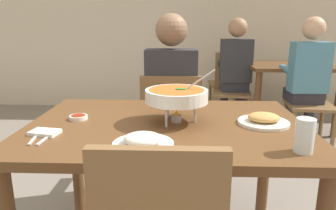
{
  "coord_description": "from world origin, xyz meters",
  "views": [
    {
      "loc": [
        0.06,
        -1.43,
        1.24
      ],
      "look_at": [
        0.0,
        0.15,
        0.83
      ],
      "focal_mm": 33.46,
      "sensor_mm": 36.0,
      "label": 1
    }
  ],
  "objects": [
    {
      "name": "cafe_rear_partition",
      "position": [
        0.0,
        3.31,
        1.5
      ],
      "size": [
        10.0,
        0.1,
        3.0
      ],
      "primitive_type": "cube",
      "color": "beige",
      "rests_on": "ground_plane"
    },
    {
      "name": "dining_table_main",
      "position": [
        0.0,
        0.0,
        0.67
      ],
      "size": [
        1.32,
        0.93,
        0.78
      ],
      "color": "brown",
      "rests_on": "ground_plane"
    },
    {
      "name": "chair_diner_main",
      "position": [
        -0.0,
        0.75,
        0.51
      ],
      "size": [
        0.44,
        0.44,
        0.9
      ],
      "color": "brown",
      "rests_on": "ground_plane"
    },
    {
      "name": "diner_main",
      "position": [
        0.0,
        0.78,
        0.75
      ],
      "size": [
        0.4,
        0.45,
        1.31
      ],
      "color": "#2D2D38",
      "rests_on": "ground_plane"
    },
    {
      "name": "curry_bowl",
      "position": [
        0.05,
        0.02,
        0.91
      ],
      "size": [
        0.33,
        0.3,
        0.26
      ],
      "color": "silver",
      "rests_on": "dining_table_main"
    },
    {
      "name": "rice_plate",
      "position": [
        -0.08,
        -0.3,
        0.8
      ],
      "size": [
        0.24,
        0.24,
        0.06
      ],
      "color": "white",
      "rests_on": "dining_table_main"
    },
    {
      "name": "appetizer_plate",
      "position": [
        0.46,
        0.0,
        0.8
      ],
      "size": [
        0.24,
        0.24,
        0.06
      ],
      "color": "white",
      "rests_on": "dining_table_main"
    },
    {
      "name": "sauce_dish",
      "position": [
        -0.44,
        0.04,
        0.79
      ],
      "size": [
        0.09,
        0.09,
        0.02
      ],
      "color": "white",
      "rests_on": "dining_table_main"
    },
    {
      "name": "napkin_folded",
      "position": [
        -0.52,
        -0.18,
        0.79
      ],
      "size": [
        0.13,
        0.1,
        0.02
      ],
      "primitive_type": "cube",
      "rotation": [
        0.0,
        0.0,
        -0.18
      ],
      "color": "white",
      "rests_on": "dining_table_main"
    },
    {
      "name": "fork_utensil",
      "position": [
        -0.54,
        -0.23,
        0.78
      ],
      "size": [
        0.04,
        0.17,
        0.01
      ],
      "primitive_type": "cube",
      "rotation": [
        0.0,
        0.0,
        0.16
      ],
      "color": "silver",
      "rests_on": "dining_table_main"
    },
    {
      "name": "spoon_utensil",
      "position": [
        -0.49,
        -0.23,
        0.78
      ],
      "size": [
        0.02,
        0.17,
        0.01
      ],
      "primitive_type": "cube",
      "rotation": [
        0.0,
        0.0,
        -0.05
      ],
      "color": "silver",
      "rests_on": "dining_table_main"
    },
    {
      "name": "drink_glass",
      "position": [
        0.52,
        -0.33,
        0.84
      ],
      "size": [
        0.07,
        0.07,
        0.13
      ],
      "color": "silver",
      "rests_on": "dining_table_main"
    },
    {
      "name": "dining_table_far",
      "position": [
        1.36,
        2.32,
        0.64
      ],
      "size": [
        1.0,
        0.8,
        0.78
      ],
      "color": "brown",
      "rests_on": "ground_plane"
    },
    {
      "name": "chair_bg_left",
      "position": [
        0.69,
        2.36,
        0.51
      ],
      "size": [
        0.49,
        0.49,
        0.9
      ],
      "color": "brown",
      "rests_on": "ground_plane"
    },
    {
      "name": "chair_bg_middle",
      "position": [
        1.4,
        1.79,
        0.51
      ],
      "size": [
        0.49,
        0.49,
        0.9
      ],
      "color": "brown",
      "rests_on": "ground_plane"
    },
    {
      "name": "chair_bg_right",
      "position": [
        0.79,
        2.84,
        0.51
      ],
      "size": [
        0.47,
        0.47,
        0.9
      ],
      "color": "brown",
      "rests_on": "ground_plane"
    },
    {
      "name": "patron_bg_left",
      "position": [
        0.72,
        2.33,
        0.75
      ],
      "size": [
        0.4,
        0.45,
        1.31
      ],
      "color": "#2D2D38",
      "rests_on": "ground_plane"
    },
    {
      "name": "patron_bg_middle",
      "position": [
        1.35,
        1.77,
        0.75
      ],
      "size": [
        0.4,
        0.45,
        1.31
      ],
      "color": "#2D2D38",
      "rests_on": "ground_plane"
    }
  ]
}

